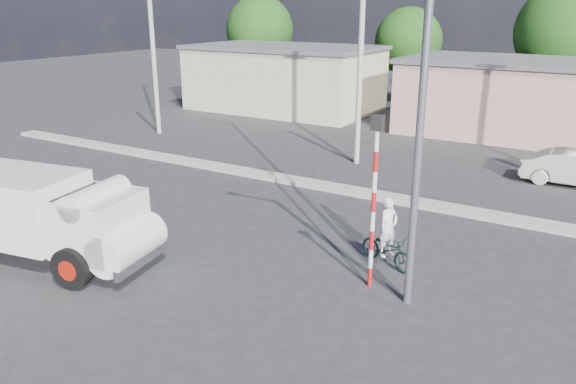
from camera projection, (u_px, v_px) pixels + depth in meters
The scene contains 9 objects.
ground_plane at pixel (232, 279), 14.55m from camera, with size 120.00×120.00×0.00m, color #2B2B2E.
median at pixel (360, 192), 21.00m from camera, with size 40.00×0.80×0.16m, color #99968E.
truck at pixel (50, 216), 15.08m from camera, with size 6.19×3.16×2.44m.
bicycle at pixel (387, 249), 15.16m from camera, with size 0.62×1.79×0.94m, color black.
cyclist at pixel (388, 237), 15.04m from camera, with size 0.60×0.39×1.65m, color silver.
traffic_pole at pixel (374, 188), 13.36m from camera, with size 0.28×0.18×4.36m.
streetlight at pixel (415, 93), 11.91m from camera, with size 2.34×0.22×9.00m.
building_row at pixel (484, 93), 31.16m from camera, with size 37.80×7.30×4.44m.
utility_poles at pixel (486, 79), 21.38m from camera, with size 35.40×0.24×8.00m.
Camera 1 is at (8.05, -10.42, 6.73)m, focal length 35.00 mm.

